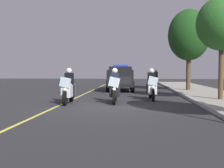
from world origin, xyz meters
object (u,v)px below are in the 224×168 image
(police_motorcycle_lead_left, at_px, (68,89))
(tree_far_back, at_px, (189,35))
(police_motorcycle_trailing, at_px, (152,87))
(cyclist_background, at_px, (156,78))
(police_suv, at_px, (121,77))
(tree_mid_block, at_px, (222,24))
(police_motorcycle_lead_right, at_px, (115,89))

(police_motorcycle_lead_left, distance_m, tree_far_back, 11.81)
(police_motorcycle_trailing, xyz_separation_m, cyclist_background, (-10.98, 1.07, 0.14))
(police_motorcycle_lead_left, bearing_deg, police_suv, 166.65)
(police_motorcycle_trailing, bearing_deg, police_suv, -162.53)
(police_motorcycle_trailing, distance_m, cyclist_background, 11.04)
(police_motorcycle_lead_left, relative_size, tree_far_back, 0.35)
(police_suv, distance_m, tree_mid_block, 9.30)
(cyclist_background, relative_size, tree_mid_block, 0.33)
(cyclist_background, relative_size, tree_far_back, 0.28)
(police_motorcycle_trailing, relative_size, police_suv, 0.43)
(tree_far_back, bearing_deg, tree_mid_block, 2.96)
(police_suv, bearing_deg, tree_mid_block, 39.45)
(police_motorcycle_trailing, bearing_deg, police_motorcycle_lead_right, -49.88)
(police_motorcycle_trailing, relative_size, cyclist_background, 1.22)
(police_motorcycle_lead_left, xyz_separation_m, tree_mid_block, (-1.77, 7.65, 3.29))
(police_motorcycle_lead_left, distance_m, police_motorcycle_trailing, 4.58)
(tree_mid_block, xyz_separation_m, tree_far_back, (-6.78, -0.35, 0.31))
(police_motorcycle_lead_right, distance_m, tree_mid_block, 6.50)
(police_motorcycle_trailing, distance_m, tree_mid_block, 4.85)
(police_motorcycle_lead_right, bearing_deg, police_suv, -178.83)
(tree_mid_block, distance_m, tree_far_back, 6.80)
(police_motorcycle_lead_left, height_order, cyclist_background, police_motorcycle_lead_left)
(cyclist_background, bearing_deg, tree_far_back, 25.51)
(police_motorcycle_trailing, relative_size, tree_mid_block, 0.40)
(tree_mid_block, height_order, tree_far_back, tree_far_back)
(police_suv, relative_size, tree_far_back, 0.80)
(police_motorcycle_trailing, bearing_deg, cyclist_background, 174.46)
(cyclist_background, bearing_deg, tree_mid_block, 12.46)
(police_suv, height_order, cyclist_background, police_suv)
(police_motorcycle_lead_right, xyz_separation_m, police_suv, (-8.14, -0.17, 0.37))
(cyclist_background, distance_m, tree_mid_block, 11.95)
(police_motorcycle_trailing, bearing_deg, police_motorcycle_lead_left, -63.44)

